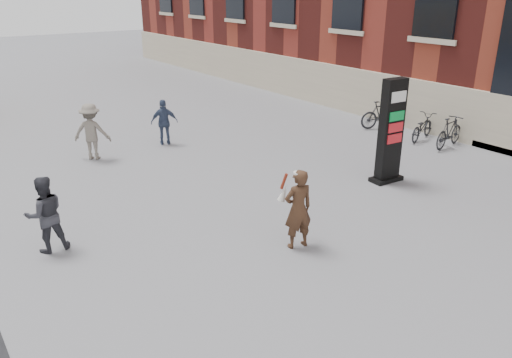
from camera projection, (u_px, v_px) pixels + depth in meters
ground at (285, 254)px, 9.78m from camera, size 100.00×100.00×0.00m
info_pylon at (391, 131)px, 12.90m from camera, size 0.91×0.50×2.74m
woman at (298, 208)px, 9.76m from camera, size 0.70×0.65×1.64m
pedestrian_a at (45, 214)px, 9.64m from camera, size 0.78×0.62×1.55m
pedestrian_b at (92, 132)px, 14.80m from camera, size 1.25×1.16×1.69m
pedestrian_c at (164, 122)px, 16.21m from camera, size 0.94×0.66×1.48m
bike_5 at (449, 132)px, 16.00m from camera, size 1.72×0.73×1.00m
bike_6 at (422, 127)px, 16.82m from camera, size 1.74×1.01×0.86m
bike_7 at (382, 114)px, 18.12m from camera, size 1.75×0.97×1.01m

